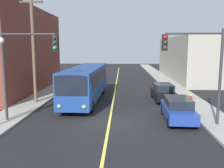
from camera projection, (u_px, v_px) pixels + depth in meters
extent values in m
plane|color=black|center=(110.00, 121.00, 16.51)|extent=(120.00, 120.00, 0.00)
cube|color=gray|center=(49.00, 92.00, 26.69)|extent=(2.50, 90.00, 0.15)
cube|color=gray|center=(181.00, 93.00, 26.07)|extent=(2.50, 90.00, 0.15)
cube|color=#D8CC4C|center=(116.00, 86.00, 31.33)|extent=(0.16, 60.00, 0.01)
cube|color=black|center=(41.00, 77.00, 27.64)|extent=(0.06, 12.01, 1.30)
cube|color=black|center=(39.00, 49.00, 27.16)|extent=(0.06, 12.01, 1.30)
cube|color=gray|center=(208.00, 58.00, 38.48)|extent=(12.00, 21.19, 6.61)
cube|color=black|center=(170.00, 69.00, 38.98)|extent=(0.06, 14.83, 1.30)
cube|color=black|center=(170.00, 49.00, 38.51)|extent=(0.06, 14.83, 1.30)
cube|color=navy|center=(87.00, 82.00, 22.66)|extent=(2.96, 12.08, 2.75)
cube|color=black|center=(71.00, 86.00, 16.69)|extent=(2.35, 0.16, 1.40)
cube|color=black|center=(96.00, 69.00, 28.46)|extent=(2.30, 0.16, 1.10)
cube|color=black|center=(73.00, 76.00, 22.68)|extent=(0.41, 10.20, 1.10)
cube|color=black|center=(100.00, 76.00, 22.49)|extent=(0.41, 10.20, 1.10)
cube|color=orange|center=(71.00, 78.00, 16.61)|extent=(1.79, 0.12, 0.30)
sphere|color=#F9D872|center=(59.00, 106.00, 16.93)|extent=(0.24, 0.24, 0.24)
sphere|color=#F9D872|center=(84.00, 107.00, 16.80)|extent=(0.24, 0.24, 0.24)
cylinder|color=black|center=(63.00, 106.00, 18.81)|extent=(0.33, 1.01, 1.00)
cylinder|color=black|center=(91.00, 106.00, 18.63)|extent=(0.33, 1.01, 1.00)
cylinder|color=black|center=(82.00, 89.00, 26.40)|extent=(0.33, 1.01, 1.00)
cylinder|color=black|center=(103.00, 89.00, 26.23)|extent=(0.33, 1.01, 1.00)
cube|color=navy|center=(178.00, 111.00, 16.45)|extent=(1.94, 4.46, 0.70)
cube|color=black|center=(178.00, 102.00, 16.35)|extent=(1.70, 2.52, 0.60)
cylinder|color=black|center=(169.00, 123.00, 15.08)|extent=(0.24, 0.65, 0.64)
cylinder|color=black|center=(195.00, 123.00, 14.96)|extent=(0.24, 0.65, 0.64)
cylinder|color=black|center=(163.00, 111.00, 18.04)|extent=(0.24, 0.65, 0.64)
cylinder|color=black|center=(185.00, 111.00, 17.92)|extent=(0.24, 0.65, 0.64)
cube|color=black|center=(163.00, 94.00, 22.78)|extent=(1.91, 4.44, 0.70)
cube|color=black|center=(163.00, 87.00, 22.69)|extent=(1.68, 2.50, 0.60)
cylinder|color=black|center=(157.00, 101.00, 21.37)|extent=(0.24, 0.65, 0.64)
cylinder|color=black|center=(175.00, 101.00, 21.34)|extent=(0.24, 0.65, 0.64)
cylinder|color=black|center=(152.00, 94.00, 24.33)|extent=(0.24, 0.65, 0.64)
cylinder|color=black|center=(168.00, 94.00, 24.30)|extent=(0.24, 0.65, 0.64)
cylinder|color=brown|center=(33.00, 45.00, 20.95)|extent=(0.28, 0.28, 10.20)
cube|color=#4C3D2D|center=(31.00, 2.00, 20.41)|extent=(2.00, 0.16, 0.16)
cylinder|color=#2D2D33|center=(4.00, 76.00, 15.87)|extent=(0.18, 0.18, 6.00)
cylinder|color=#2D2D33|center=(28.00, 34.00, 15.39)|extent=(3.50, 0.12, 0.12)
cube|color=black|center=(55.00, 43.00, 15.40)|extent=(0.32, 0.36, 1.00)
sphere|color=#2D2D2D|center=(54.00, 38.00, 15.16)|extent=(0.22, 0.22, 0.22)
sphere|color=#2D2D2D|center=(55.00, 43.00, 15.21)|extent=(0.22, 0.22, 0.22)
sphere|color=green|center=(55.00, 48.00, 15.26)|extent=(0.22, 0.22, 0.22)
cylinder|color=#2D2D33|center=(220.00, 78.00, 14.94)|extent=(0.18, 0.18, 6.00)
cylinder|color=#2D2D33|center=(194.00, 33.00, 14.61)|extent=(3.50, 0.12, 0.12)
cube|color=black|center=(165.00, 43.00, 14.77)|extent=(0.32, 0.36, 1.00)
sphere|color=red|center=(165.00, 37.00, 14.53)|extent=(0.22, 0.22, 0.22)
sphere|color=#2D2D2D|center=(165.00, 43.00, 14.58)|extent=(0.22, 0.22, 0.22)
sphere|color=#2D2D2D|center=(165.00, 48.00, 14.63)|extent=(0.22, 0.22, 0.22)
sphere|color=#EAE5C6|center=(1.00, 41.00, 14.19)|extent=(0.40, 0.40, 0.40)
cylinder|color=red|center=(191.00, 99.00, 21.04)|extent=(0.26, 0.26, 0.70)
sphere|color=gold|center=(191.00, 95.00, 20.99)|extent=(0.24, 0.24, 0.24)
cylinder|color=red|center=(189.00, 98.00, 21.03)|extent=(0.12, 0.10, 0.10)
cylinder|color=red|center=(192.00, 98.00, 21.02)|extent=(0.12, 0.10, 0.10)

